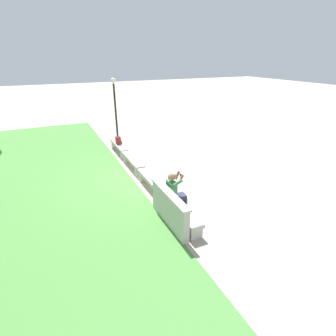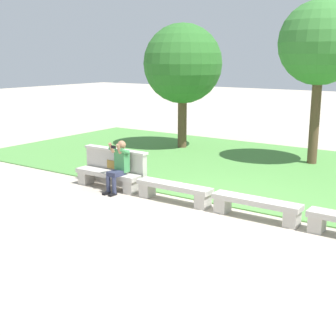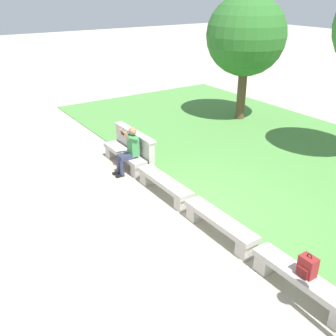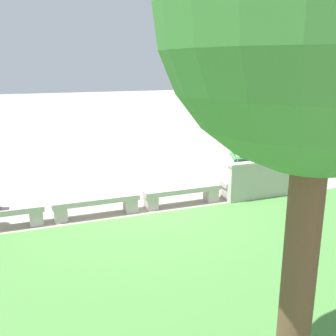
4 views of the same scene
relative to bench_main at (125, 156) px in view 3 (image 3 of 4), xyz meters
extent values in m
plane|color=#B2A593|center=(3.17, 0.00, -0.30)|extent=(80.00, 80.00, 0.00)
cube|color=#518E42|center=(3.17, 4.38, -0.28)|extent=(20.30, 8.00, 0.03)
cube|color=#B7B2A8|center=(0.00, 0.00, 0.09)|extent=(1.96, 0.40, 0.12)
cube|color=#B7B2A8|center=(-0.80, 0.00, -0.13)|extent=(0.28, 0.34, 0.33)
cube|color=#B7B2A8|center=(0.80, 0.00, -0.13)|extent=(0.28, 0.34, 0.33)
cube|color=#B7B2A8|center=(2.11, 0.00, 0.09)|extent=(1.96, 0.40, 0.12)
cube|color=#B7B2A8|center=(1.31, 0.00, -0.13)|extent=(0.28, 0.34, 0.33)
cube|color=#B7B2A8|center=(2.91, 0.00, -0.13)|extent=(0.28, 0.34, 0.33)
cube|color=#B7B2A8|center=(4.23, 0.00, 0.09)|extent=(1.96, 0.40, 0.12)
cube|color=#B7B2A8|center=(3.42, 0.00, -0.13)|extent=(0.28, 0.34, 0.33)
cube|color=#B7B2A8|center=(5.03, 0.00, -0.13)|extent=(0.28, 0.34, 0.33)
cube|color=#B7B2A8|center=(6.34, 0.00, 0.09)|extent=(1.96, 0.40, 0.12)
cube|color=#B7B2A8|center=(5.54, 0.00, -0.13)|extent=(0.28, 0.34, 0.33)
cube|color=#B7B2A8|center=(0.00, 0.34, 0.18)|extent=(1.97, 0.18, 0.95)
cube|color=beige|center=(0.00, 0.34, 0.68)|extent=(2.03, 0.24, 0.06)
cube|color=olive|center=(0.00, 0.24, 0.29)|extent=(0.44, 0.02, 0.22)
cube|color=black|center=(0.36, -0.45, -0.27)|extent=(0.11, 0.24, 0.06)
cylinder|color=#2D334C|center=(0.36, -0.38, -0.06)|extent=(0.11, 0.11, 0.42)
cube|color=black|center=(0.56, -0.45, -0.27)|extent=(0.11, 0.24, 0.06)
cylinder|color=#2D334C|center=(0.56, -0.38, -0.06)|extent=(0.11, 0.11, 0.42)
cube|color=#2D334C|center=(0.47, -0.19, 0.21)|extent=(0.31, 0.43, 0.12)
cube|color=#3D894C|center=(0.48, 0.04, 0.49)|extent=(0.35, 0.23, 0.56)
sphere|color=#9E7051|center=(0.48, 0.04, 0.91)|extent=(0.22, 0.22, 0.22)
cylinder|color=#3D894C|center=(0.28, -0.05, 0.78)|extent=(0.10, 0.31, 0.21)
cylinder|color=#9E7051|center=(0.34, -0.20, 0.86)|extent=(0.11, 0.19, 0.27)
cylinder|color=#3D894C|center=(0.66, -0.07, 0.78)|extent=(0.10, 0.31, 0.21)
cylinder|color=#9E7051|center=(0.59, -0.20, 0.86)|extent=(0.10, 0.19, 0.27)
cube|color=black|center=(0.47, -0.26, 0.90)|extent=(0.15, 0.02, 0.08)
cube|color=maroon|center=(6.37, 0.03, 0.33)|extent=(0.28, 0.20, 0.36)
cube|color=maroon|center=(6.37, -0.08, 0.26)|extent=(0.20, 0.06, 0.16)
torus|color=black|center=(6.37, 0.03, 0.53)|extent=(0.10, 0.02, 0.10)
cylinder|color=brown|center=(-1.48, 5.87, 0.84)|extent=(0.33, 0.33, 2.28)
sphere|color=#2D6B28|center=(-1.48, 5.87, 2.85)|extent=(2.91, 2.91, 2.91)
camera|label=1|loc=(-5.57, 3.00, 4.09)|focal=28.00mm
camera|label=2|loc=(8.11, -8.87, 3.08)|focal=50.00mm
camera|label=3|loc=(9.39, -4.69, 4.47)|focal=42.00mm
camera|label=4|loc=(5.70, 8.44, 3.09)|focal=42.00mm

